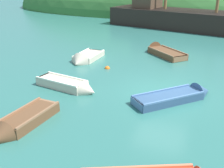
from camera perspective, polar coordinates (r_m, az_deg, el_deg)
ground_plane at (r=13.19m, az=10.48°, el=-1.64°), size 120.00×120.00×0.00m
shore_hill at (r=43.86m, az=5.91°, el=14.78°), size 41.36×18.52×13.62m
sailing_ship at (r=29.59m, az=14.69°, el=12.27°), size 18.47×7.67×12.49m
rowboat_portside at (r=19.56m, az=10.18°, el=6.45°), size 3.45×3.33×1.15m
rowboat_center at (r=13.45m, az=-8.91°, el=-0.42°), size 3.34×1.46×0.87m
rowboat_far at (r=10.57m, az=-18.12°, el=-7.76°), size 1.22×3.06×0.95m
rowboat_outer_left at (r=17.79m, az=-5.56°, el=5.12°), size 1.27×2.97×1.17m
rowboat_outer_right at (r=12.55m, az=13.64°, el=-2.60°), size 3.40×3.50×0.98m
buoy_orange at (r=16.24m, az=-0.99°, el=3.20°), size 0.31×0.31×0.31m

